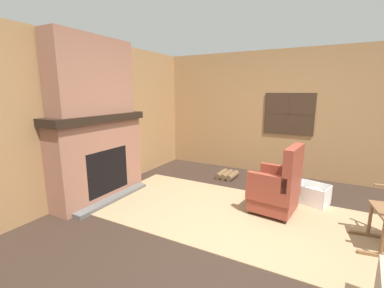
{
  "coord_description": "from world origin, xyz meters",
  "views": [
    {
      "loc": [
        0.73,
        -2.74,
        1.67
      ],
      "look_at": [
        -1.04,
        0.58,
        0.9
      ],
      "focal_mm": 24.0,
      "sensor_mm": 36.0,
      "label": 1
    }
  ],
  "objects_px": {
    "laundry_basket": "(312,194)",
    "oil_lamp_vase": "(56,110)",
    "armchair": "(277,188)",
    "storage_case": "(109,108)",
    "firewood_stack": "(227,175)"
  },
  "relations": [
    {
      "from": "armchair",
      "to": "oil_lamp_vase",
      "type": "distance_m",
      "value": 3.14
    },
    {
      "from": "oil_lamp_vase",
      "to": "storage_case",
      "type": "distance_m",
      "value": 0.93
    },
    {
      "from": "oil_lamp_vase",
      "to": "storage_case",
      "type": "height_order",
      "value": "oil_lamp_vase"
    },
    {
      "from": "oil_lamp_vase",
      "to": "storage_case",
      "type": "relative_size",
      "value": 1.4
    },
    {
      "from": "storage_case",
      "to": "oil_lamp_vase",
      "type": "bearing_deg",
      "value": -90.01
    },
    {
      "from": "laundry_basket",
      "to": "oil_lamp_vase",
      "type": "height_order",
      "value": "oil_lamp_vase"
    },
    {
      "from": "laundry_basket",
      "to": "armchair",
      "type": "bearing_deg",
      "value": -125.93
    },
    {
      "from": "laundry_basket",
      "to": "storage_case",
      "type": "bearing_deg",
      "value": -161.51
    },
    {
      "from": "firewood_stack",
      "to": "oil_lamp_vase",
      "type": "bearing_deg",
      "value": -120.94
    },
    {
      "from": "firewood_stack",
      "to": "storage_case",
      "type": "distance_m",
      "value": 2.53
    },
    {
      "from": "firewood_stack",
      "to": "laundry_basket",
      "type": "height_order",
      "value": "laundry_basket"
    },
    {
      "from": "firewood_stack",
      "to": "laundry_basket",
      "type": "xyz_separation_m",
      "value": [
        1.56,
        -0.53,
        0.09
      ]
    },
    {
      "from": "firewood_stack",
      "to": "storage_case",
      "type": "xyz_separation_m",
      "value": [
        -1.48,
        -1.55,
        1.35
      ]
    },
    {
      "from": "laundry_basket",
      "to": "oil_lamp_vase",
      "type": "bearing_deg",
      "value": -147.42
    },
    {
      "from": "laundry_basket",
      "to": "storage_case",
      "type": "height_order",
      "value": "storage_case"
    }
  ]
}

